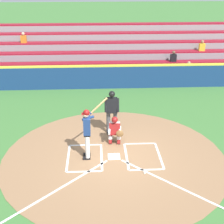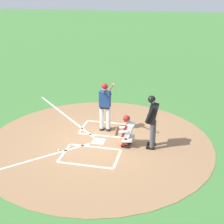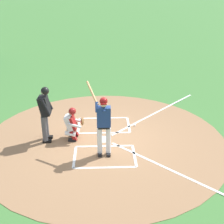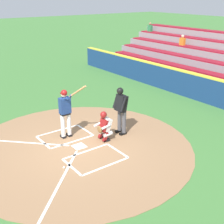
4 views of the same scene
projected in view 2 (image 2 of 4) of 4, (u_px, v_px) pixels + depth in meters
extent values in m
plane|color=#427A38|center=(99.00, 141.00, 11.13)|extent=(120.00, 120.00, 0.00)
cylinder|color=#99704C|center=(99.00, 141.00, 11.13)|extent=(8.00, 8.00, 0.01)
cube|color=white|center=(99.00, 141.00, 11.13)|extent=(0.44, 0.44, 0.01)
cube|color=white|center=(117.00, 159.00, 10.00)|extent=(1.20, 0.08, 0.01)
cube|color=white|center=(64.00, 153.00, 10.36)|extent=(1.20, 0.08, 0.01)
cube|color=white|center=(95.00, 147.00, 10.72)|extent=(0.08, 1.80, 0.01)
cube|color=white|center=(85.00, 165.00, 9.64)|extent=(0.08, 1.80, 0.01)
cube|color=white|center=(129.00, 131.00, 11.90)|extent=(1.20, 0.08, 0.01)
cube|color=white|center=(83.00, 127.00, 12.26)|extent=(1.20, 0.08, 0.01)
cube|color=white|center=(102.00, 136.00, 11.54)|extent=(0.08, 1.80, 0.01)
cube|color=white|center=(109.00, 123.00, 12.62)|extent=(0.08, 1.80, 0.01)
cube|color=white|center=(64.00, 114.00, 13.45)|extent=(3.73, 3.73, 0.01)
cube|color=white|center=(15.00, 165.00, 9.65)|extent=(3.73, 3.73, 0.01)
cylinder|color=white|center=(102.00, 118.00, 11.82)|extent=(0.15, 0.15, 0.84)
cube|color=black|center=(102.00, 129.00, 12.03)|extent=(0.26, 0.12, 0.09)
cylinder|color=white|center=(108.00, 119.00, 11.77)|extent=(0.15, 0.15, 0.84)
cube|color=black|center=(109.00, 129.00, 11.97)|extent=(0.26, 0.12, 0.09)
cube|color=black|center=(105.00, 107.00, 11.62)|extent=(0.22, 0.34, 0.10)
cube|color=navy|center=(105.00, 99.00, 11.50)|extent=(0.24, 0.40, 0.60)
sphere|color=beige|center=(105.00, 88.00, 11.36)|extent=(0.21, 0.21, 0.21)
sphere|color=maroon|center=(105.00, 86.00, 11.32)|extent=(0.23, 0.23, 0.23)
cube|color=maroon|center=(105.00, 86.00, 11.43)|extent=(0.11, 0.17, 0.02)
cylinder|color=navy|center=(104.00, 92.00, 11.35)|extent=(0.43, 0.09, 0.21)
cylinder|color=navy|center=(110.00, 92.00, 11.31)|extent=(0.27, 0.09, 0.29)
cylinder|color=#AD7F4C|center=(111.00, 88.00, 10.84)|extent=(0.68, 0.37, 0.53)
cylinder|color=#AD7F4C|center=(109.00, 91.00, 11.25)|extent=(0.10, 0.10, 0.08)
cube|color=black|center=(125.00, 147.00, 10.69)|extent=(0.14, 0.27, 0.09)
cube|color=maroon|center=(124.00, 142.00, 10.65)|extent=(0.14, 0.25, 0.37)
cylinder|color=silver|center=(127.00, 141.00, 10.59)|extent=(0.18, 0.37, 0.21)
cube|color=black|center=(128.00, 142.00, 10.97)|extent=(0.14, 0.27, 0.09)
cube|color=maroon|center=(127.00, 138.00, 10.93)|extent=(0.14, 0.25, 0.37)
cylinder|color=silver|center=(130.00, 137.00, 10.87)|extent=(0.18, 0.37, 0.21)
cube|color=silver|center=(129.00, 130.00, 10.60)|extent=(0.43, 0.39, 0.52)
cube|color=maroon|center=(126.00, 129.00, 10.63)|extent=(0.44, 0.26, 0.46)
sphere|color=tan|center=(127.00, 119.00, 10.48)|extent=(0.21, 0.21, 0.21)
sphere|color=maroon|center=(127.00, 119.00, 10.48)|extent=(0.24, 0.24, 0.24)
cylinder|color=silver|center=(122.00, 132.00, 10.48)|extent=(0.13, 0.45, 0.20)
cylinder|color=silver|center=(126.00, 127.00, 10.83)|extent=(0.13, 0.45, 0.20)
ellipsoid|color=brown|center=(117.00, 132.00, 10.55)|extent=(0.29, 0.13, 0.28)
cylinder|color=#4C4C51|center=(152.00, 136.00, 10.42)|extent=(0.16, 0.16, 0.86)
cube|color=black|center=(150.00, 148.00, 10.60)|extent=(0.14, 0.28, 0.09)
cylinder|color=#4C4C51|center=(153.00, 132.00, 10.67)|extent=(0.16, 0.16, 0.86)
cube|color=black|center=(151.00, 144.00, 10.85)|extent=(0.14, 0.28, 0.09)
cube|color=black|center=(153.00, 113.00, 10.27)|extent=(0.45, 0.38, 0.66)
sphere|color=beige|center=(152.00, 100.00, 10.10)|extent=(0.22, 0.22, 0.22)
sphere|color=black|center=(152.00, 99.00, 10.10)|extent=(0.25, 0.25, 0.25)
cylinder|color=black|center=(149.00, 115.00, 10.06)|extent=(0.11, 0.29, 0.56)
cylinder|color=black|center=(151.00, 110.00, 10.49)|extent=(0.11, 0.29, 0.56)
sphere|color=white|center=(59.00, 150.00, 10.48)|extent=(0.07, 0.07, 0.07)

